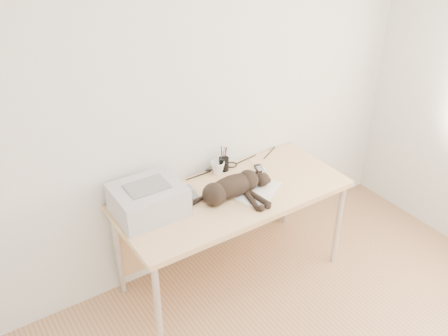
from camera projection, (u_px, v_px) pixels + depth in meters
wall_back at (204, 99)px, 3.35m from camera, size 3.50×0.00×3.50m
desk at (226, 203)px, 3.51m from camera, size 1.60×0.70×0.74m
printer at (148, 200)px, 3.14m from camera, size 0.43×0.37×0.20m
papers at (255, 190)px, 3.40m from camera, size 0.42×0.37×0.01m
cat at (230, 189)px, 3.30m from camera, size 0.70×0.32×0.16m
mug at (218, 168)px, 3.57m from camera, size 0.14×0.14×0.10m
pen_cup at (224, 164)px, 3.61m from camera, size 0.07×0.07×0.19m
remote_grey at (191, 193)px, 3.37m from camera, size 0.07×0.19×0.02m
remote_black at (261, 171)px, 3.60m from camera, size 0.10×0.18×0.02m
mouse at (261, 168)px, 3.63m from camera, size 0.08×0.11×0.03m
cable_tangle at (209, 173)px, 3.60m from camera, size 1.36×0.08×0.01m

